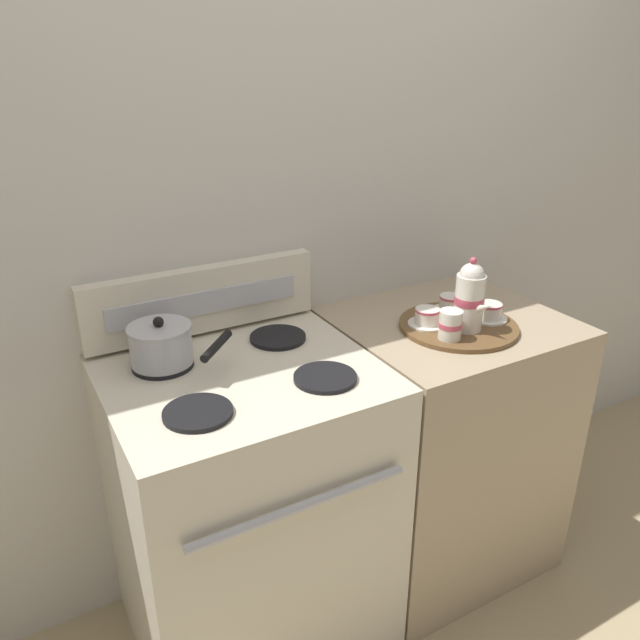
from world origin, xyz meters
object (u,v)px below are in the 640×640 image
(teapot, at_px, (470,297))
(teacup_front, at_px, (489,311))
(teacup_right, at_px, (451,304))
(serving_tray, at_px, (458,326))
(creamer_jug, at_px, (450,325))
(teacup_left, at_px, (427,317))
(stove, at_px, (250,510))
(saucepan, at_px, (162,344))

(teapot, height_order, teacup_front, teapot)
(teapot, xyz_separation_m, teacup_right, (0.05, 0.13, -0.08))
(serving_tray, height_order, creamer_jug, creamer_jug)
(teacup_front, height_order, creamer_jug, creamer_jug)
(teacup_right, xyz_separation_m, creamer_jug, (-0.13, -0.15, 0.02))
(teapot, distance_m, teacup_left, 0.14)
(teacup_left, distance_m, teacup_right, 0.14)
(teacup_left, xyz_separation_m, teacup_front, (0.19, -0.06, 0.00))
(teacup_right, bearing_deg, teacup_left, -160.35)
(creamer_jug, bearing_deg, stove, 168.04)
(serving_tray, relative_size, creamer_jug, 4.17)
(serving_tray, relative_size, teacup_right, 3.13)
(stove, distance_m, serving_tray, 0.82)
(stove, bearing_deg, teapot, -8.48)
(creamer_jug, bearing_deg, teacup_front, 13.59)
(saucepan, distance_m, teacup_left, 0.77)
(teacup_left, bearing_deg, teapot, -44.64)
(teapot, relative_size, teacup_front, 1.95)
(stove, distance_m, creamer_jug, 0.78)
(teapot, height_order, teacup_right, teapot)
(teacup_right, relative_size, creamer_jug, 1.33)
(stove, bearing_deg, teacup_left, -1.72)
(teacup_right, distance_m, teacup_front, 0.12)
(teacup_left, relative_size, teacup_right, 1.00)
(teacup_left, relative_size, teacup_front, 1.00)
(serving_tray, xyz_separation_m, creamer_jug, (-0.09, -0.06, 0.05))
(teacup_left, distance_m, teacup_front, 0.20)
(stove, relative_size, creamer_jug, 10.77)
(saucepan, distance_m, teacup_right, 0.89)
(teapot, xyz_separation_m, teacup_left, (-0.08, 0.08, -0.08))
(saucepan, xyz_separation_m, teacup_front, (0.94, -0.21, -0.03))
(saucepan, relative_size, teacup_left, 2.28)
(stove, bearing_deg, saucepan, 140.93)
(saucepan, xyz_separation_m, teacup_left, (0.75, -0.15, -0.03))
(saucepan, bearing_deg, teacup_front, -12.63)
(serving_tray, relative_size, teacup_front, 3.13)
(teapot, bearing_deg, teacup_right, 69.84)
(saucepan, xyz_separation_m, serving_tray, (0.84, -0.19, -0.06))
(stove, relative_size, serving_tray, 2.58)
(saucepan, relative_size, teacup_front, 2.28)
(teacup_right, bearing_deg, teacup_front, -60.67)
(teacup_left, height_order, creamer_jug, creamer_jug)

